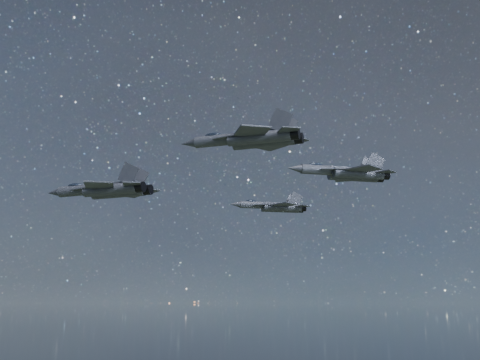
# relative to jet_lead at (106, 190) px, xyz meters

# --- Properties ---
(jet_lead) EXTENTS (20.03, 13.74, 5.03)m
(jet_lead) POSITION_rel_jet_lead_xyz_m (0.00, 0.00, 0.00)
(jet_lead) COLOR #343741
(jet_left) EXTENTS (15.77, 10.48, 4.01)m
(jet_left) POSITION_rel_jet_lead_xyz_m (24.28, 26.38, 1.05)
(jet_left) COLOR #343741
(jet_right) EXTENTS (16.22, 11.21, 4.07)m
(jet_right) POSITION_rel_jet_lead_xyz_m (25.91, -18.73, 1.66)
(jet_right) COLOR #343741
(jet_slot) EXTENTS (16.74, 11.01, 4.29)m
(jet_slot) POSITION_rel_jet_lead_xyz_m (37.81, 3.25, 2.07)
(jet_slot) COLOR #343741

